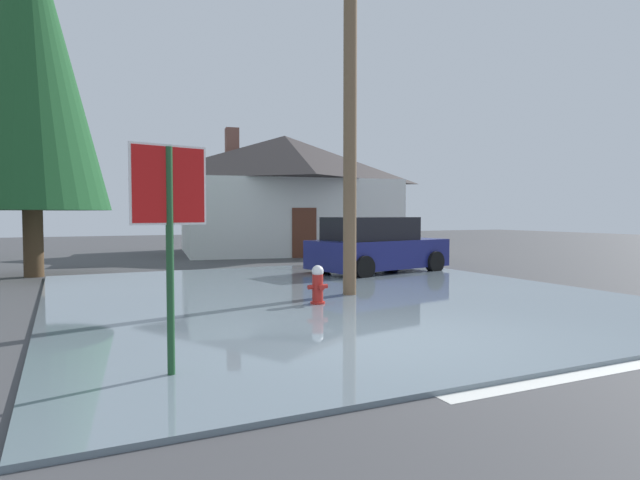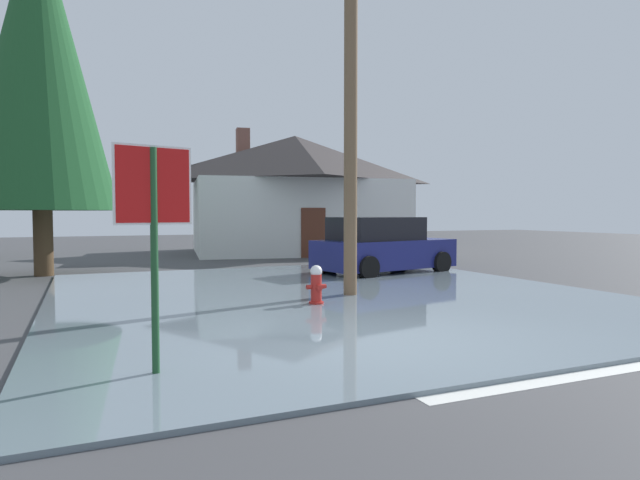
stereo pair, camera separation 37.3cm
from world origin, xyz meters
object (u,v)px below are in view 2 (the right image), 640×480
object	(u,v)px
utility_pole	(351,49)
fire_hydrant	(316,286)
pine_tree_mid_left	(39,59)
house	(295,192)
parked_car	(382,247)
stop_sign_near	(154,211)

from	to	relation	value
utility_pole	fire_hydrant	bearing A→B (deg)	-144.95
utility_pole	pine_tree_mid_left	xyz separation A→B (m)	(-6.19, 7.05, 0.94)
house	parked_car	size ratio (longest dim) A/B	2.38
house	pine_tree_mid_left	distance (m)	12.18
utility_pole	pine_tree_mid_left	size ratio (longest dim) A/B	0.96
stop_sign_near	utility_pole	distance (m)	6.99
utility_pole	pine_tree_mid_left	distance (m)	9.43
stop_sign_near	pine_tree_mid_left	size ratio (longest dim) A/B	0.24
stop_sign_near	house	world-z (taller)	house
parked_car	pine_tree_mid_left	size ratio (longest dim) A/B	0.43
utility_pole	parked_car	bearing A→B (deg)	51.72
fire_hydrant	utility_pole	world-z (taller)	utility_pole
stop_sign_near	pine_tree_mid_left	bearing A→B (deg)	98.79
stop_sign_near	pine_tree_mid_left	distance (m)	12.17
house	parked_car	distance (m)	9.69
house	pine_tree_mid_left	xyz separation A→B (m)	(-10.00, -6.10, 3.33)
parked_car	pine_tree_mid_left	xyz separation A→B (m)	(-9.12, 3.34, 5.30)
fire_hydrant	pine_tree_mid_left	distance (m)	10.94
house	stop_sign_near	bearing A→B (deg)	-115.43
stop_sign_near	utility_pole	world-z (taller)	utility_pole
fire_hydrant	house	size ratio (longest dim) A/B	0.07
fire_hydrant	parked_car	size ratio (longest dim) A/B	0.18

